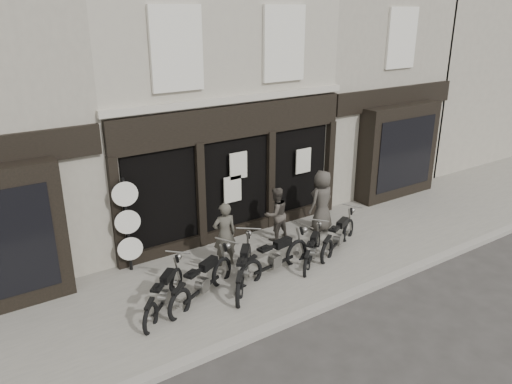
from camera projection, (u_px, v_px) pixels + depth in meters
ground_plane at (300, 281)px, 12.28m from camera, size 90.00×90.00×0.00m
pavement at (278, 264)px, 12.96m from camera, size 30.00×4.20×0.12m
kerb at (334, 302)px, 11.29m from camera, size 30.00×0.25×0.13m
central_building at (184, 84)px, 15.49m from camera, size 7.30×6.22×8.34m
neighbour_right at (337, 72)px, 18.79m from camera, size 5.60×6.73×8.34m
filler_right at (466, 59)px, 23.12m from camera, size 11.00×6.00×8.20m
motorcycle_0 at (164, 296)px, 10.88m from camera, size 1.71×1.68×1.04m
motorcycle_1 at (203, 284)px, 11.28m from camera, size 2.19×1.33×1.13m
motorcycle_2 at (244, 271)px, 11.84m from camera, size 1.71×1.95×1.12m
motorcycle_3 at (275, 260)px, 12.36m from camera, size 2.33×0.69×1.12m
motorcycle_4 at (312, 252)px, 12.94m from camera, size 1.64×1.40×0.93m
motorcycle_5 at (338, 238)px, 13.57m from camera, size 2.07×1.23×1.07m
man_left at (225, 234)px, 12.54m from camera, size 0.68×0.51×1.69m
man_centre at (276, 214)px, 13.95m from camera, size 0.76×0.60×1.55m
man_right at (322, 201)px, 14.53m from camera, size 0.99×0.74×1.82m
advert_sign_post at (128, 229)px, 12.16m from camera, size 0.62×0.40×2.56m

